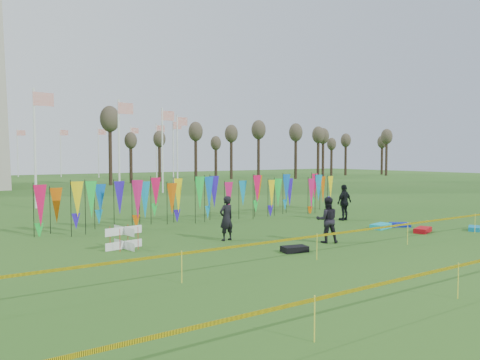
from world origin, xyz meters
TOP-DOWN VIEW (x-y plane):
  - ground at (0.00, 0.00)m, footprint 160.00×160.00m
  - banner_row at (0.28, 9.06)m, footprint 18.64×0.64m
  - caution_tape_near at (-0.22, -1.02)m, footprint 26.00×0.02m
  - tree_line at (32.00, 44.00)m, footprint 53.92×1.92m
  - box_kite at (-6.74, 4.40)m, footprint 0.78×0.78m
  - person_left at (-2.58, 3.75)m, footprint 0.73×0.58m
  - person_mid at (0.55, 1.07)m, footprint 1.06×0.95m
  - person_right at (6.00, 5.28)m, footprint 1.23×0.80m
  - kite_bag_turquoise at (5.31, 2.24)m, footprint 1.27×0.83m
  - kite_bag_blue at (6.57, 2.09)m, footprint 1.06×0.95m
  - kite_bag_red at (6.02, 0.43)m, footprint 1.29×0.91m
  - kite_bag_black at (-1.75, 0.40)m, footprint 1.03×0.73m
  - kite_bag_teal at (8.51, -0.60)m, footprint 1.11×0.89m

SIDE VIEW (x-z plane):
  - ground at x=0.00m, z-range 0.00..0.00m
  - kite_bag_teal at x=8.51m, z-range 0.00..0.19m
  - kite_bag_blue at x=6.57m, z-range 0.00..0.20m
  - kite_bag_red at x=6.02m, z-range 0.00..0.22m
  - kite_bag_black at x=-1.75m, z-range 0.00..0.22m
  - kite_bag_turquoise at x=5.31m, z-range 0.00..0.23m
  - box_kite at x=-6.74m, z-range 0.00..0.86m
  - caution_tape_near at x=-0.22m, z-range 0.33..1.23m
  - person_mid at x=0.55m, z-range 0.00..1.86m
  - person_left at x=-2.58m, z-range 0.00..1.86m
  - person_right at x=6.00m, z-range 0.00..1.96m
  - banner_row at x=0.28m, z-range 0.26..2.55m
  - tree_line at x=32.00m, z-range 2.25..10.09m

